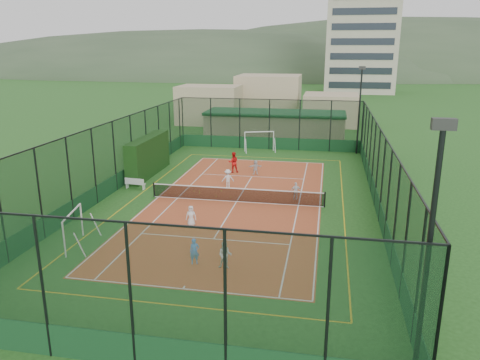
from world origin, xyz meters
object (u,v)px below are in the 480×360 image
Objects in this scene: child_near_left at (191,216)px; child_far_back at (256,167)px; clubhouse at (275,126)px; floodlight_ne at (359,111)px; child_far_right at (296,191)px; futsal_goal_near at (73,229)px; futsal_goal_far at (259,141)px; coach at (233,162)px; floodlight_se at (427,268)px; child_near_mid at (194,251)px; child_far_left at (228,179)px; white_bench at (135,183)px; child_near_right at (225,255)px; apartment_tower at (362,23)px.

child_far_back is (1.89, 11.90, -0.02)m from child_near_left.
child_far_back is (0.17, -14.88, -0.98)m from clubhouse.
floodlight_ne is at bearing -149.00° from child_far_back.
child_far_right is (5.57, 5.98, -0.01)m from child_near_left.
futsal_goal_near is 25.28m from futsal_goal_far.
coach is (5.16, 16.04, -0.06)m from futsal_goal_near.
floodlight_se is 25.42m from child_far_back.
child_near_mid is 12.49m from child_far_left.
child_far_left reaches higher than child_near_mid.
child_far_left reaches higher than child_far_back.
child_near_right reaches higher than white_bench.
floodlight_se reaches higher than child_far_left.
futsal_goal_far reaches higher than child_far_left.
child_near_right is (2.20, -25.60, -0.29)m from futsal_goal_far.
child_far_left is (-1.05, 12.45, 0.07)m from child_near_mid.
futsal_goal_far is 8.90m from child_far_back.
child_far_right is at bearing -107.17° from floodlight_ne.
child_near_right is 0.78× the size of coach.
child_near_right is at bearing -31.30° from child_near_mid.
child_near_mid is at bearing -108.77° from futsal_goal_near.
futsal_goal_far is 2.52× the size of child_far_back.
futsal_goal_near is at bearing -102.68° from clubhouse.
white_bench is 0.90× the size of coach.
apartment_tower reaches higher than child_far_back.
coach is (-0.49, 4.43, 0.15)m from child_far_left.
child_near_left is 12.05m from child_far_back.
apartment_tower reaches higher than coach.
child_near_right is at bearing -103.45° from futsal_goal_far.
child_far_back is (-1.18, 16.76, -0.07)m from child_near_right.
clubhouse is (-8.60, 5.40, -2.55)m from floodlight_ne.
child_near_mid is (-0.18, -31.44, -0.93)m from clubhouse.
clubhouse is 6.13m from futsal_goal_far.
child_near_left is (-13.72, -86.78, -14.38)m from apartment_tower.
futsal_goal_near is at bearing -152.19° from child_near_left.
floodlight_ne is 6.26× the size of child_near_right.
futsal_goal_near is 2.42× the size of child_far_back.
white_bench is 1.21× the size of child_near_mid.
child_near_mid is at bearing 168.81° from child_near_right.
child_far_right is (4.02, 10.64, -0.03)m from child_near_mid.
futsal_goal_near is (-18.89, -90.59, -14.08)m from apartment_tower.
child_far_right is at bearing -90.72° from futsal_goal_far.
clubhouse is at bearing -101.31° from apartment_tower.
futsal_goal_far reaches higher than child_near_mid.
white_bench is 9.73m from child_far_back.
child_near_mid is 16.56m from child_far_back.
child_near_mid is (-8.78, 7.16, -3.48)m from floodlight_se.
child_near_left reaches higher than child_far_back.
coach is at bearing -29.42° from futsal_goal_near.
futsal_goal_near is 2.26× the size of child_near_mid.
floodlight_ne is 5.40× the size of white_bench.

